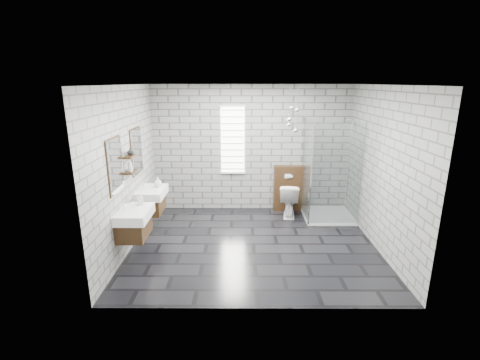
{
  "coord_description": "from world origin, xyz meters",
  "views": [
    {
      "loc": [
        -0.21,
        -5.56,
        2.75
      ],
      "look_at": [
        -0.24,
        0.35,
        1.07
      ],
      "focal_mm": 26.0,
      "sensor_mm": 36.0,
      "label": 1
    }
  ],
  "objects_px": {
    "vanity_left": "(132,215)",
    "cistern_panel": "(288,188)",
    "toilet": "(289,199)",
    "shower_enclosure": "(325,196)",
    "vanity_right": "(150,194)"
  },
  "relations": [
    {
      "from": "vanity_left",
      "to": "cistern_panel",
      "type": "height_order",
      "value": "vanity_left"
    },
    {
      "from": "vanity_right",
      "to": "cistern_panel",
      "type": "distance_m",
      "value": 2.96
    },
    {
      "from": "cistern_panel",
      "to": "toilet",
      "type": "distance_m",
      "value": 0.34
    },
    {
      "from": "vanity_right",
      "to": "cistern_panel",
      "type": "relative_size",
      "value": 1.57
    },
    {
      "from": "vanity_left",
      "to": "vanity_right",
      "type": "height_order",
      "value": "same"
    },
    {
      "from": "shower_enclosure",
      "to": "toilet",
      "type": "relative_size",
      "value": 2.9
    },
    {
      "from": "shower_enclosure",
      "to": "vanity_right",
      "type": "bearing_deg",
      "value": -169.1
    },
    {
      "from": "toilet",
      "to": "cistern_panel",
      "type": "bearing_deg",
      "value": -82.08
    },
    {
      "from": "toilet",
      "to": "vanity_left",
      "type": "bearing_deg",
      "value": 43.69
    },
    {
      "from": "vanity_right",
      "to": "shower_enclosure",
      "type": "distance_m",
      "value": 3.48
    },
    {
      "from": "toilet",
      "to": "shower_enclosure",
      "type": "bearing_deg",
      "value": 171.08
    },
    {
      "from": "vanity_left",
      "to": "shower_enclosure",
      "type": "distance_m",
      "value": 3.83
    },
    {
      "from": "vanity_left",
      "to": "shower_enclosure",
      "type": "relative_size",
      "value": 0.77
    },
    {
      "from": "shower_enclosure",
      "to": "vanity_left",
      "type": "bearing_deg",
      "value": -152.98
    },
    {
      "from": "vanity_right",
      "to": "cistern_panel",
      "type": "xyz_separation_m",
      "value": [
        2.71,
        1.17,
        -0.26
      ]
    }
  ]
}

